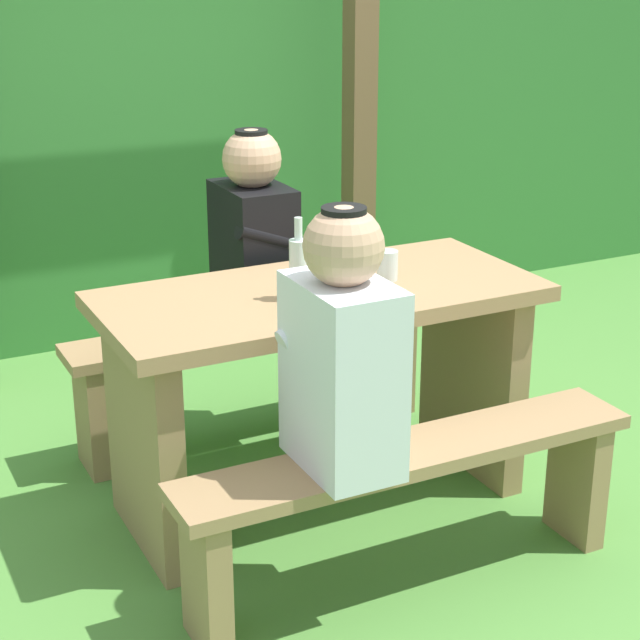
% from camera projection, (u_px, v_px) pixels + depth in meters
% --- Properties ---
extents(ground_plane, '(12.00, 12.00, 0.00)m').
position_uv_depth(ground_plane, '(320.00, 500.00, 3.60)').
color(ground_plane, '#508C3B').
extents(hedge_backdrop, '(6.40, 0.79, 2.05)m').
position_uv_depth(hedge_backdrop, '(117.00, 108.00, 5.07)').
color(hedge_backdrop, '#337631').
rests_on(hedge_backdrop, ground_plane).
extents(pergola_post_right, '(0.12, 0.12, 2.05)m').
position_uv_depth(pergola_post_right, '(360.00, 116.00, 4.84)').
color(pergola_post_right, brown).
rests_on(pergola_post_right, ground_plane).
extents(picnic_table, '(1.40, 0.64, 0.76)m').
position_uv_depth(picnic_table, '(320.00, 360.00, 3.43)').
color(picnic_table, '#9E7A51').
rests_on(picnic_table, ground_plane).
extents(bench_near, '(1.40, 0.24, 0.45)m').
position_uv_depth(bench_near, '(409.00, 488.00, 3.02)').
color(bench_near, '#9E7A51').
rests_on(bench_near, ground_plane).
extents(bench_far, '(1.40, 0.24, 0.45)m').
position_uv_depth(bench_far, '(252.00, 356.00, 3.96)').
color(bench_far, '#9E7A51').
rests_on(bench_far, ground_plane).
extents(person_white_shirt, '(0.25, 0.35, 0.72)m').
position_uv_depth(person_white_shirt, '(342.00, 350.00, 2.77)').
color(person_white_shirt, silver).
rests_on(person_white_shirt, bench_near).
extents(person_black_coat, '(0.25, 0.35, 0.72)m').
position_uv_depth(person_black_coat, '(254.00, 237.00, 3.81)').
color(person_black_coat, black).
rests_on(person_black_coat, bench_far).
extents(drinking_glass, '(0.07, 0.07, 0.10)m').
position_uv_depth(drinking_glass, '(387.00, 265.00, 3.41)').
color(drinking_glass, silver).
rests_on(drinking_glass, picnic_table).
extents(bottle_left, '(0.06, 0.06, 0.26)m').
position_uv_depth(bottle_left, '(299.00, 267.00, 3.21)').
color(bottle_left, silver).
rests_on(bottle_left, picnic_table).
extents(cell_phone, '(0.13, 0.16, 0.01)m').
position_uv_depth(cell_phone, '(367.00, 293.00, 3.29)').
color(cell_phone, silver).
rests_on(cell_phone, picnic_table).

